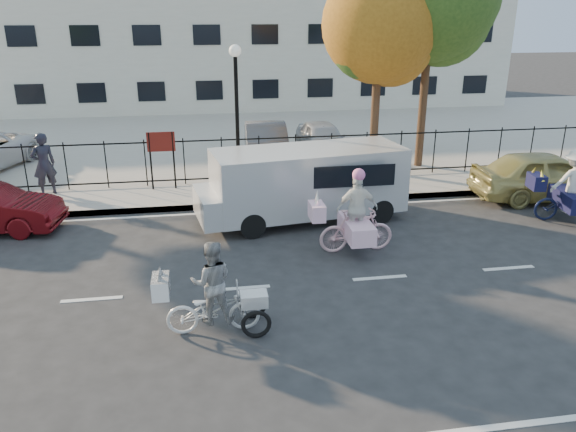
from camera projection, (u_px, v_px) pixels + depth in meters
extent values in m
plane|color=#333334|center=(241.00, 288.00, 11.68)|extent=(120.00, 120.00, 0.00)
cube|color=#A8A399|center=(227.00, 206.00, 16.33)|extent=(60.00, 0.10, 0.15)
cube|color=#A8A399|center=(225.00, 195.00, 17.30)|extent=(60.00, 2.20, 0.15)
cube|color=#A8A399|center=(214.00, 135.00, 25.53)|extent=(60.00, 15.60, 0.15)
cube|color=silver|center=(206.00, 52.00, 33.77)|extent=(34.00, 10.00, 6.00)
cylinder|color=black|center=(237.00, 123.00, 17.30)|extent=(0.12, 0.12, 4.00)
sphere|color=white|center=(235.00, 51.00, 16.55)|extent=(0.36, 0.36, 0.36)
cylinder|color=black|center=(151.00, 161.00, 17.28)|extent=(0.06, 0.06, 1.80)
cylinder|color=black|center=(174.00, 160.00, 17.38)|extent=(0.06, 0.06, 1.80)
cube|color=#59140F|center=(161.00, 142.00, 17.12)|extent=(0.85, 0.04, 0.60)
imported|color=white|center=(213.00, 310.00, 9.99)|extent=(1.67, 0.59, 0.88)
imported|color=silver|center=(212.00, 282.00, 9.80)|extent=(0.75, 0.58, 1.53)
cube|color=white|center=(161.00, 286.00, 9.68)|extent=(0.29, 0.54, 0.35)
cone|color=white|center=(160.00, 271.00, 9.70)|extent=(0.14, 0.14, 0.17)
cone|color=white|center=(159.00, 277.00, 9.49)|extent=(0.14, 0.14, 0.17)
torus|color=black|center=(256.00, 324.00, 9.84)|extent=(0.54, 0.08, 0.54)
torus|color=black|center=(252.00, 305.00, 10.47)|extent=(0.54, 0.08, 0.54)
cube|color=white|center=(254.00, 299.00, 10.04)|extent=(0.49, 0.34, 0.24)
imported|color=#FABEC7|center=(356.00, 230.00, 13.29)|extent=(1.78, 0.51, 1.07)
imported|color=white|center=(357.00, 209.00, 13.10)|extent=(0.99, 0.41, 1.69)
cube|color=#FFC2DB|center=(317.00, 211.00, 12.96)|extent=(0.32, 0.59, 0.39)
cone|color=white|center=(317.00, 197.00, 12.84)|extent=(0.13, 0.13, 0.34)
cube|color=#FFC2DB|center=(356.00, 228.00, 13.27)|extent=(0.59, 1.39, 0.43)
sphere|color=pink|center=(359.00, 175.00, 12.81)|extent=(0.30, 0.30, 0.30)
imported|color=#0F1533|center=(569.00, 203.00, 15.28)|extent=(1.98, 0.95, 1.00)
imported|color=white|center=(573.00, 181.00, 15.07)|extent=(1.21, 0.82, 1.74)
cube|color=#101237|center=(536.00, 182.00, 15.07)|extent=(0.42, 0.65, 0.40)
cone|color=yellow|center=(533.00, 172.00, 15.17)|extent=(0.13, 0.26, 0.36)
cone|color=yellow|center=(542.00, 176.00, 14.81)|extent=(0.13, 0.26, 0.36)
cube|color=#101237|center=(570.00, 199.00, 15.24)|extent=(0.83, 1.52, 0.44)
cube|color=silver|center=(308.00, 180.00, 15.13)|extent=(5.31, 2.61, 1.70)
cube|color=silver|center=(205.00, 202.00, 14.87)|extent=(0.74, 1.89, 0.75)
cylinder|color=black|center=(246.00, 222.00, 14.37)|extent=(0.69, 0.34, 0.66)
cylinder|color=black|center=(241.00, 202.00, 15.90)|extent=(0.69, 0.34, 0.66)
cylinder|color=black|center=(380.00, 214.00, 14.91)|extent=(0.69, 0.34, 0.66)
cylinder|color=black|center=(363.00, 195.00, 16.44)|extent=(0.69, 0.34, 0.66)
imported|color=tan|center=(546.00, 175.00, 16.90)|extent=(4.45, 1.93, 1.49)
imported|color=black|center=(44.00, 164.00, 16.78)|extent=(0.83, 0.74, 1.90)
imported|color=#4B4C53|center=(266.00, 143.00, 20.50)|extent=(1.68, 4.29, 1.39)
imported|color=#B8BAC0|center=(322.00, 139.00, 21.37)|extent=(1.65, 3.84, 1.29)
cylinder|color=#442D1D|center=(375.00, 112.00, 18.88)|extent=(0.28, 0.28, 4.37)
sphere|color=#9F6219|center=(380.00, 24.00, 17.90)|extent=(3.74, 3.74, 3.74)
sphere|color=#9F6219|center=(391.00, 44.00, 18.38)|extent=(2.74, 2.74, 2.74)
cylinder|color=#442D1D|center=(424.00, 97.00, 19.42)|extent=(0.28, 0.28, 5.20)
sphere|color=#385B1E|center=(442.00, 17.00, 18.78)|extent=(3.27, 3.27, 3.27)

